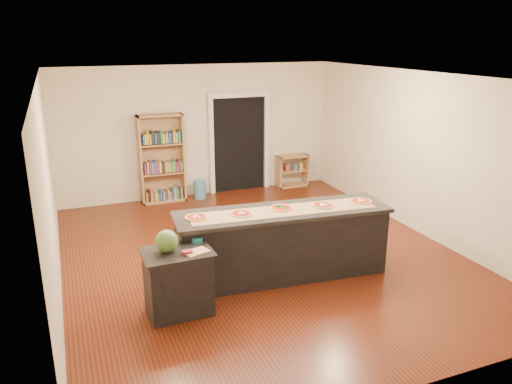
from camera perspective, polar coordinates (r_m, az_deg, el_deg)
name	(u,v)px	position (r m, az deg, el deg)	size (l,w,h in m)	color
room	(261,171)	(7.59, 0.56, 2.46)	(6.00, 7.00, 2.80)	#EEE3C8
doorway	(239,138)	(11.10, -1.94, 6.21)	(1.40, 0.09, 2.21)	black
kitchen_island	(282,243)	(7.23, 3.02, -5.83)	(3.07, 0.83, 1.01)	black
side_counter	(178,282)	(6.41, -8.86, -10.09)	(0.85, 0.62, 0.84)	black
bookshelf	(162,159)	(10.54, -10.72, 3.75)	(0.92, 0.33, 1.85)	tan
low_shelf	(292,171)	(11.61, 4.16, 2.45)	(0.73, 0.31, 0.73)	tan
waste_bin	(200,189)	(10.83, -6.43, 0.33)	(0.27, 0.27, 0.39)	teal
kraft_paper	(283,211)	(7.02, 3.16, -2.13)	(2.66, 0.48, 0.00)	#92734B
watermelon	(167,241)	(6.18, -10.17, -5.54)	(0.28, 0.28, 0.28)	#144214
cutting_board	(197,252)	(6.15, -6.81, -6.83)	(0.29, 0.19, 0.02)	tan
package_red	(187,252)	(6.12, -7.86, -6.84)	(0.12, 0.09, 0.04)	maroon
package_teal	(197,240)	(6.43, -6.76, -5.52)	(0.15, 0.15, 0.06)	#195966
pizza_a	(196,217)	(6.77, -6.83, -2.87)	(0.31, 0.31, 0.02)	tan
pizza_b	(241,214)	(6.86, -1.72, -2.49)	(0.29, 0.29, 0.02)	tan
pizza_c	(282,208)	(7.09, 2.94, -1.84)	(0.32, 0.32, 0.02)	tan
pizza_d	(323,205)	(7.26, 7.65, -1.50)	(0.35, 0.35, 0.02)	tan
pizza_e	(361,201)	(7.53, 11.86, -1.01)	(0.33, 0.33, 0.02)	tan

